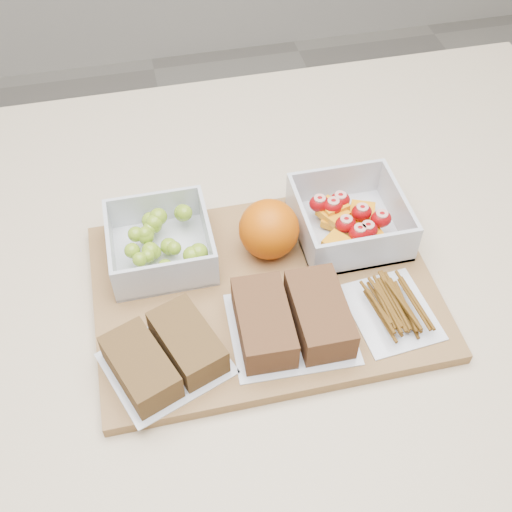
% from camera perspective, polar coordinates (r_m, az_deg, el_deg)
% --- Properties ---
extents(counter, '(1.20, 0.90, 0.90)m').
position_cam_1_polar(counter, '(1.21, -0.59, -15.57)').
color(counter, beige).
rests_on(counter, ground).
extents(cutting_board, '(0.42, 0.30, 0.02)m').
position_cam_1_polar(cutting_board, '(0.81, 0.76, -3.11)').
color(cutting_board, olive).
rests_on(cutting_board, counter).
extents(grape_container, '(0.13, 0.13, 0.05)m').
position_cam_1_polar(grape_container, '(0.82, -8.37, 1.21)').
color(grape_container, silver).
rests_on(grape_container, cutting_board).
extents(fruit_container, '(0.14, 0.14, 0.06)m').
position_cam_1_polar(fruit_container, '(0.85, 8.27, 3.16)').
color(fruit_container, silver).
rests_on(fruit_container, cutting_board).
extents(orange, '(0.08, 0.08, 0.08)m').
position_cam_1_polar(orange, '(0.81, 1.16, 2.40)').
color(orange, '#CE5604').
rests_on(orange, cutting_board).
extents(sandwich_bag_left, '(0.16, 0.15, 0.04)m').
position_cam_1_polar(sandwich_bag_left, '(0.73, -8.13, -8.69)').
color(sandwich_bag_left, silver).
rests_on(sandwich_bag_left, cutting_board).
extents(sandwich_bag_center, '(0.15, 0.13, 0.04)m').
position_cam_1_polar(sandwich_bag_center, '(0.74, 3.19, -5.58)').
color(sandwich_bag_center, silver).
rests_on(sandwich_bag_center, cutting_board).
extents(pretzel_bag, '(0.10, 0.12, 0.03)m').
position_cam_1_polar(pretzel_bag, '(0.78, 12.06, -4.39)').
color(pretzel_bag, silver).
rests_on(pretzel_bag, cutting_board).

